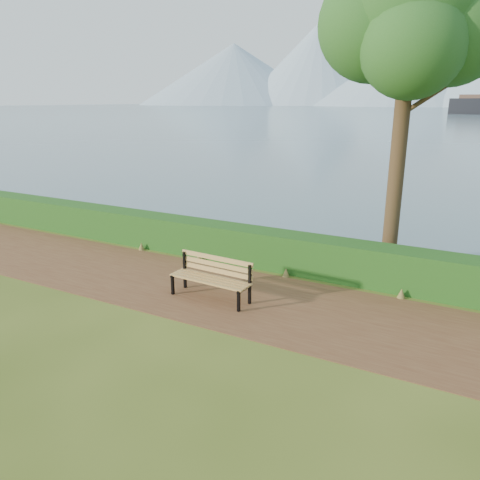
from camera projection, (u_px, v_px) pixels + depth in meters
The scene contains 5 objects.
ground at pixel (191, 293), 11.20m from camera, with size 140.00×140.00×0.00m, color #3F5217.
path at pixel (198, 288), 11.45m from camera, with size 40.00×3.40×0.01m, color brown.
hedge at pixel (242, 244), 13.25m from camera, with size 32.00×0.85×1.00m, color #194614.
bench at pixel (212, 275), 10.76m from camera, with size 1.98×0.67×0.98m.
tree at pixel (411, 13), 11.10m from camera, with size 4.45×3.68×8.61m.
Camera 1 is at (5.95, -8.57, 4.43)m, focal length 35.00 mm.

